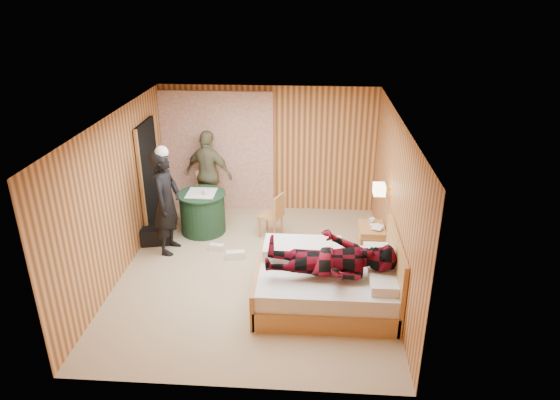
# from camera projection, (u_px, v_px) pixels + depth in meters

# --- Properties ---
(floor) EXTENTS (4.20, 5.00, 0.01)m
(floor) POSITION_uv_depth(u_px,v_px,m) (255.00, 272.00, 8.01)
(floor) COLOR #C7B382
(floor) RESTS_ON ground
(ceiling) EXTENTS (4.20, 5.00, 0.01)m
(ceiling) POSITION_uv_depth(u_px,v_px,m) (252.00, 119.00, 7.01)
(ceiling) COLOR silver
(ceiling) RESTS_ON wall_back
(wall_back) EXTENTS (4.20, 0.02, 2.50)m
(wall_back) POSITION_uv_depth(u_px,v_px,m) (269.00, 150.00, 9.79)
(wall_back) COLOR #E08F56
(wall_back) RESTS_ON floor
(wall_left) EXTENTS (0.02, 5.00, 2.50)m
(wall_left) POSITION_uv_depth(u_px,v_px,m) (118.00, 197.00, 7.64)
(wall_left) COLOR #E08F56
(wall_left) RESTS_ON floor
(wall_right) EXTENTS (0.02, 5.00, 2.50)m
(wall_right) POSITION_uv_depth(u_px,v_px,m) (395.00, 204.00, 7.37)
(wall_right) COLOR #E08F56
(wall_right) RESTS_ON floor
(curtain) EXTENTS (2.20, 0.08, 2.40)m
(curtain) POSITION_uv_depth(u_px,v_px,m) (218.00, 152.00, 9.81)
(curtain) COLOR beige
(curtain) RESTS_ON floor
(doorway) EXTENTS (0.06, 0.90, 2.05)m
(doorway) POSITION_uv_depth(u_px,v_px,m) (150.00, 178.00, 9.01)
(doorway) COLOR black
(doorway) RESTS_ON floor
(wall_lamp) EXTENTS (0.26, 0.24, 0.16)m
(wall_lamp) POSITION_uv_depth(u_px,v_px,m) (379.00, 189.00, 7.78)
(wall_lamp) COLOR gold
(wall_lamp) RESTS_ON wall_right
(bed) EXTENTS (1.99, 1.55, 1.07)m
(bed) POSITION_uv_depth(u_px,v_px,m) (327.00, 282.00, 7.16)
(bed) COLOR tan
(bed) RESTS_ON floor
(nightstand) EXTENTS (0.44, 0.59, 0.57)m
(nightstand) POSITION_uv_depth(u_px,v_px,m) (371.00, 241.00, 8.32)
(nightstand) COLOR tan
(nightstand) RESTS_ON floor
(round_table) EXTENTS (0.88, 0.88, 0.78)m
(round_table) POSITION_uv_depth(u_px,v_px,m) (203.00, 212.00, 9.15)
(round_table) COLOR #1C3D20
(round_table) RESTS_ON floor
(chair_far) EXTENTS (0.54, 0.54, 0.93)m
(chair_far) POSITION_uv_depth(u_px,v_px,m) (208.00, 190.00, 9.73)
(chair_far) COLOR tan
(chair_far) RESTS_ON floor
(chair_near) EXTENTS (0.49, 0.49, 0.83)m
(chair_near) POSITION_uv_depth(u_px,v_px,m) (274.00, 212.00, 8.93)
(chair_near) COLOR tan
(chair_near) RESTS_ON floor
(duffel_bag) EXTENTS (0.58, 0.39, 0.30)m
(duffel_bag) POSITION_uv_depth(u_px,v_px,m) (157.00, 236.00, 8.82)
(duffel_bag) COLOR black
(duffel_bag) RESTS_ON floor
(sneaker_left) EXTENTS (0.32, 0.17, 0.13)m
(sneaker_left) POSITION_uv_depth(u_px,v_px,m) (236.00, 255.00, 8.36)
(sneaker_left) COLOR white
(sneaker_left) RESTS_ON floor
(sneaker_right) EXTENTS (0.27, 0.15, 0.11)m
(sneaker_right) POSITION_uv_depth(u_px,v_px,m) (217.00, 247.00, 8.63)
(sneaker_right) COLOR white
(sneaker_right) RESTS_ON floor
(woman_standing) EXTENTS (0.50, 0.70, 1.80)m
(woman_standing) POSITION_uv_depth(u_px,v_px,m) (166.00, 202.00, 8.30)
(woman_standing) COLOR black
(woman_standing) RESTS_ON floor
(man_at_table) EXTENTS (1.09, 0.76, 1.72)m
(man_at_table) POSITION_uv_depth(u_px,v_px,m) (209.00, 174.00, 9.64)
(man_at_table) COLOR #6E6B49
(man_at_table) RESTS_ON floor
(man_on_bed) EXTENTS (0.86, 0.67, 1.77)m
(man_on_bed) POSITION_uv_depth(u_px,v_px,m) (331.00, 250.00, 6.69)
(man_on_bed) COLOR maroon
(man_on_bed) RESTS_ON bed
(book_lower) EXTENTS (0.24, 0.27, 0.02)m
(book_lower) POSITION_uv_depth(u_px,v_px,m) (373.00, 227.00, 8.16)
(book_lower) COLOR white
(book_lower) RESTS_ON nightstand
(book_upper) EXTENTS (0.24, 0.27, 0.02)m
(book_upper) POSITION_uv_depth(u_px,v_px,m) (373.00, 226.00, 8.15)
(book_upper) COLOR white
(book_upper) RESTS_ON nightstand
(cup_nightstand) EXTENTS (0.10, 0.10, 0.09)m
(cup_nightstand) POSITION_uv_depth(u_px,v_px,m) (372.00, 221.00, 8.31)
(cup_nightstand) COLOR white
(cup_nightstand) RESTS_ON nightstand
(cup_table) EXTENTS (0.16, 0.16, 0.10)m
(cup_table) POSITION_uv_depth(u_px,v_px,m) (206.00, 191.00, 8.93)
(cup_table) COLOR white
(cup_table) RESTS_ON round_table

